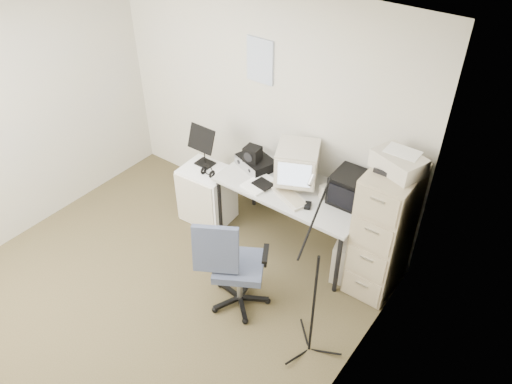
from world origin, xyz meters
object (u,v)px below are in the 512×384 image
Objects in this scene: desk at (292,216)px; office_chair at (239,264)px; filing_cabinet at (384,231)px; side_cart at (208,194)px.

desk is 1.56× the size of office_chair.
side_cart is at bearing -173.66° from filing_cabinet.
office_chair is (-0.89, -0.97, -0.17)m from filing_cabinet.
office_chair is 1.50× the size of side_cart.
office_chair is 1.29m from side_cart.
filing_cabinet is at bearing 17.14° from office_chair.
side_cart is (-0.97, -0.18, -0.04)m from desk.
filing_cabinet is 1.33m from office_chair.
filing_cabinet is 1.96m from side_cart.
desk is 0.99m from side_cart.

